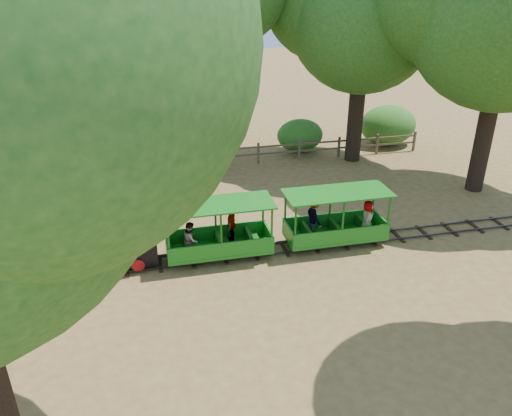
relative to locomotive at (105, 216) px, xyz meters
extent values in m
plane|color=#A38246|center=(5.43, -0.06, -1.79)|extent=(90.00, 90.00, 0.00)
cube|color=#3F3D3A|center=(5.43, -0.36, -1.71)|extent=(22.00, 0.05, 0.05)
cube|color=#3F3D3A|center=(5.43, 0.24, -1.71)|extent=(22.00, 0.05, 0.05)
cube|color=#382314|center=(5.43, -0.06, -1.76)|extent=(0.12, 1.00, 0.05)
cube|color=#382314|center=(0.43, -0.06, -1.76)|extent=(0.12, 1.00, 0.05)
cube|color=#382314|center=(10.43, -0.06, -1.76)|extent=(0.12, 1.00, 0.05)
cube|color=black|center=(0.18, -0.06, -1.49)|extent=(2.40, 0.76, 0.20)
cylinder|color=black|center=(-0.20, -0.06, -1.09)|extent=(1.53, 0.61, 0.61)
cylinder|color=black|center=(-0.80, -0.06, -0.55)|extent=(0.17, 0.17, 0.48)
sphere|color=gold|center=(-0.14, -0.06, -0.76)|extent=(0.28, 0.28, 0.28)
cylinder|color=gold|center=(-0.42, -0.06, -0.74)|extent=(0.11, 0.11, 0.11)
cube|color=black|center=(0.89, -0.06, -1.10)|extent=(0.98, 0.76, 0.60)
cube|color=black|center=(0.89, -0.06, -0.77)|extent=(1.03, 0.83, 0.04)
cone|color=black|center=(-1.12, -0.06, -1.51)|extent=(0.49, 0.70, 0.70)
cylinder|color=gold|center=(-0.99, -0.06, -0.98)|extent=(0.11, 0.15, 0.15)
cylinder|color=maroon|center=(-0.63, -0.45, -1.49)|extent=(0.39, 0.07, 0.39)
cylinder|color=maroon|center=(-0.63, 0.33, -1.49)|extent=(0.39, 0.07, 0.39)
cylinder|color=maroon|center=(0.07, -0.45, -1.49)|extent=(0.39, 0.07, 0.39)
cylinder|color=maroon|center=(0.07, 0.33, -1.49)|extent=(0.39, 0.07, 0.39)
cylinder|color=maroon|center=(0.78, -0.45, -1.49)|extent=(0.39, 0.07, 0.39)
cylinder|color=maroon|center=(0.78, 0.33, -1.49)|extent=(0.39, 0.07, 0.39)
sphere|color=white|center=(-0.69, -0.01, 0.08)|extent=(0.98, 0.98, 0.98)
sphere|color=white|center=(-0.25, 0.04, 0.46)|extent=(1.31, 1.31, 1.31)
sphere|color=white|center=(0.51, 0.09, 0.78)|extent=(1.09, 1.09, 1.09)
imported|color=silver|center=(1.01, -0.19, 0.11)|extent=(0.63, 0.74, 1.72)
cube|color=#1A791A|center=(3.28, -0.06, -1.48)|extent=(3.26, 1.25, 0.10)
cube|color=#185D15|center=(3.28, -0.06, -1.59)|extent=(2.94, 0.48, 0.13)
cube|color=#1A791A|center=(3.28, -0.65, -1.19)|extent=(3.26, 0.06, 0.48)
cube|color=#1A791A|center=(3.28, 0.52, -1.19)|extent=(3.26, 0.06, 0.48)
cube|color=#1A791A|center=(3.28, -0.06, 0.06)|extent=(3.41, 1.39, 0.05)
cylinder|color=#185D15|center=(1.73, -0.63, -0.71)|extent=(0.07, 0.07, 1.53)
cylinder|color=#185D15|center=(1.73, 0.50, -0.71)|extent=(0.07, 0.07, 1.53)
cylinder|color=#185D15|center=(4.84, -0.63, -0.71)|extent=(0.07, 0.07, 1.53)
cylinder|color=#185D15|center=(4.84, 0.50, -0.71)|extent=(0.07, 0.07, 1.53)
cube|color=#185D15|center=(2.30, -0.06, -1.24)|extent=(0.12, 1.06, 0.38)
cube|color=#185D15|center=(3.28, -0.06, -1.24)|extent=(0.12, 1.06, 0.38)
cube|color=#185D15|center=(4.26, -0.06, -1.24)|extent=(0.12, 1.06, 0.38)
cylinder|color=black|center=(2.24, -0.39, -1.55)|extent=(0.27, 0.06, 0.27)
cylinder|color=black|center=(2.24, 0.26, -1.55)|extent=(0.27, 0.06, 0.27)
cylinder|color=black|center=(4.33, -0.39, -1.55)|extent=(0.27, 0.06, 0.27)
cylinder|color=black|center=(4.33, 0.26, -1.55)|extent=(0.27, 0.06, 0.27)
imported|color=gray|center=(2.40, -0.37, -0.86)|extent=(0.53, 0.63, 1.14)
imported|color=gray|center=(3.74, 0.24, -0.81)|extent=(0.55, 0.79, 1.25)
cube|color=#1A791A|center=(7.14, -0.06, -1.48)|extent=(3.26, 1.25, 0.10)
cube|color=#185D15|center=(7.14, -0.06, -1.59)|extent=(2.94, 0.48, 0.13)
cube|color=#1A791A|center=(7.14, -0.65, -1.19)|extent=(3.26, 0.06, 0.48)
cube|color=#1A791A|center=(7.14, 0.52, -1.19)|extent=(3.26, 0.06, 0.48)
cube|color=#1A791A|center=(7.14, -0.06, 0.06)|extent=(3.41, 1.39, 0.05)
cylinder|color=#185D15|center=(5.58, -0.63, -0.71)|extent=(0.07, 0.07, 1.53)
cylinder|color=#185D15|center=(5.58, 0.50, -0.71)|extent=(0.07, 0.07, 1.53)
cylinder|color=#185D15|center=(8.69, -0.63, -0.71)|extent=(0.07, 0.07, 1.53)
cylinder|color=#185D15|center=(8.69, 0.50, -0.71)|extent=(0.07, 0.07, 1.53)
cube|color=#185D15|center=(6.16, -0.06, -1.24)|extent=(0.12, 1.06, 0.38)
cube|color=#185D15|center=(7.14, -0.06, -1.24)|extent=(0.12, 1.06, 0.38)
cube|color=#185D15|center=(8.12, -0.06, -1.24)|extent=(0.12, 1.06, 0.38)
cylinder|color=black|center=(6.09, -0.39, -1.55)|extent=(0.27, 0.06, 0.27)
cylinder|color=black|center=(6.09, 0.26, -1.55)|extent=(0.27, 0.06, 0.27)
cylinder|color=black|center=(8.18, -0.39, -1.55)|extent=(0.27, 0.06, 0.27)
cylinder|color=black|center=(8.18, 0.26, -1.55)|extent=(0.27, 0.06, 0.27)
imported|color=gray|center=(6.45, 0.10, -0.76)|extent=(0.59, 0.91, 1.34)
imported|color=gray|center=(8.12, -0.31, -0.82)|extent=(0.64, 0.71, 1.21)
cylinder|color=#2D2116|center=(-3.07, 5.94, 0.07)|extent=(0.70, 0.70, 3.72)
cylinder|color=#2D2116|center=(-3.07, 5.94, 2.99)|extent=(0.52, 0.53, 2.12)
cylinder|color=#2D2116|center=(3.43, 9.44, 0.10)|extent=(0.66, 0.66, 3.78)
cylinder|color=#2D2116|center=(3.43, 9.44, 3.08)|extent=(0.50, 0.50, 2.16)
sphere|color=#1C4F18|center=(3.43, 9.44, 5.22)|extent=(7.06, 7.06, 7.06)
cylinder|color=#2D2116|center=(10.93, 7.44, -0.05)|extent=(0.72, 0.72, 3.47)
cylinder|color=#2D2116|center=(10.93, 7.44, 2.67)|extent=(0.54, 0.54, 1.98)
sphere|color=#1C4F18|center=(10.93, 7.44, 4.64)|extent=(6.48, 6.48, 6.48)
cylinder|color=#2D2116|center=(14.43, 2.94, 0.08)|extent=(0.68, 0.68, 3.73)
cylinder|color=#2D2116|center=(14.43, 2.94, 3.01)|extent=(0.51, 0.51, 2.13)
sphere|color=#1C4F18|center=(14.43, 2.94, 5.17)|extent=(7.29, 7.29, 7.29)
sphere|color=#1C4F18|center=(0.16, -7.60, 5.73)|extent=(5.18, 5.18, 5.18)
cube|color=brown|center=(-3.57, 7.94, -1.29)|extent=(0.10, 0.10, 1.00)
cube|color=brown|center=(-1.57, 7.94, -1.29)|extent=(0.10, 0.10, 1.00)
cube|color=brown|center=(0.43, 7.94, -1.29)|extent=(0.10, 0.10, 1.00)
cube|color=brown|center=(2.43, 7.94, -1.29)|extent=(0.10, 0.10, 1.00)
cube|color=brown|center=(4.43, 7.94, -1.29)|extent=(0.10, 0.10, 1.00)
cube|color=brown|center=(6.43, 7.94, -1.29)|extent=(0.10, 0.10, 1.00)
cube|color=brown|center=(8.43, 7.94, -1.29)|extent=(0.10, 0.10, 1.00)
cube|color=brown|center=(10.43, 7.94, -1.29)|extent=(0.10, 0.10, 1.00)
cube|color=brown|center=(12.43, 7.94, -1.29)|extent=(0.10, 0.10, 1.00)
cube|color=brown|center=(14.43, 7.94, -1.29)|extent=(0.10, 0.10, 1.00)
cube|color=brown|center=(5.43, 7.94, -0.99)|extent=(18.00, 0.06, 0.08)
cube|color=brown|center=(5.43, 7.94, -1.34)|extent=(18.00, 0.06, 0.08)
ellipsoid|color=#2D6B1E|center=(1.29, 9.24, -1.07)|extent=(2.07, 1.60, 1.44)
ellipsoid|color=#2D6B1E|center=(3.09, 9.24, -0.73)|extent=(3.07, 2.36, 2.13)
ellipsoid|color=#2D6B1E|center=(8.86, 9.24, -0.99)|extent=(2.32, 1.78, 1.60)
ellipsoid|color=#2D6B1E|center=(13.59, 9.24, -0.77)|extent=(2.93, 2.26, 2.03)
camera|label=1|loc=(1.36, -13.55, 6.45)|focal=35.00mm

